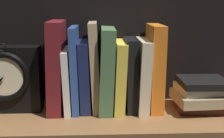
% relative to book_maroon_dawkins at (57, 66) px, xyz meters
% --- Properties ---
extents(ground_plane, '(0.89, 0.28, 0.03)m').
position_rel_book_maroon_dawkins_xyz_m(ground_plane, '(0.15, -0.05, -0.14)').
color(ground_plane, brown).
extents(back_panel, '(0.89, 0.01, 0.41)m').
position_rel_book_maroon_dawkins_xyz_m(back_panel, '(0.15, 0.09, 0.08)').
color(back_panel, black).
rests_on(back_panel, ground_plane).
extents(book_maroon_dawkins, '(0.04, 0.15, 0.25)m').
position_rel_book_maroon_dawkins_xyz_m(book_maroon_dawkins, '(0.00, 0.00, 0.00)').
color(book_maroon_dawkins, maroon).
rests_on(book_maroon_dawkins, ground_plane).
extents(book_white_catcher, '(0.02, 0.15, 0.18)m').
position_rel_book_maroon_dawkins_xyz_m(book_white_catcher, '(0.03, 0.00, -0.04)').
color(book_white_catcher, silver).
rests_on(book_white_catcher, ground_plane).
extents(book_blue_modern, '(0.02, 0.14, 0.24)m').
position_rel_book_maroon_dawkins_xyz_m(book_blue_modern, '(0.05, 0.00, -0.01)').
color(book_blue_modern, '#2D4C8E').
rests_on(book_blue_modern, ground_plane).
extents(book_navy_bierce, '(0.03, 0.13, 0.20)m').
position_rel_book_maroon_dawkins_xyz_m(book_navy_bierce, '(0.08, 0.00, -0.03)').
color(book_navy_bierce, '#192147').
rests_on(book_navy_bierce, ground_plane).
extents(book_tan_shortstories, '(0.03, 0.13, 0.25)m').
position_rel_book_maroon_dawkins_xyz_m(book_tan_shortstories, '(0.11, 0.00, -0.00)').
color(book_tan_shortstories, tan).
rests_on(book_tan_shortstories, ground_plane).
extents(book_green_romantic, '(0.05, 0.16, 0.23)m').
position_rel_book_maroon_dawkins_xyz_m(book_green_romantic, '(0.14, -0.00, -0.01)').
color(book_green_romantic, '#476B44').
rests_on(book_green_romantic, ground_plane).
extents(book_yellow_seinlanguage, '(0.04, 0.15, 0.20)m').
position_rel_book_maroon_dawkins_xyz_m(book_yellow_seinlanguage, '(0.18, 0.00, -0.03)').
color(book_yellow_seinlanguage, gold).
rests_on(book_yellow_seinlanguage, ground_plane).
extents(book_black_skeptic, '(0.03, 0.13, 0.20)m').
position_rel_book_maroon_dawkins_xyz_m(book_black_skeptic, '(0.21, 0.00, -0.02)').
color(book_black_skeptic, black).
rests_on(book_black_skeptic, ground_plane).
extents(book_cream_twain, '(0.04, 0.16, 0.20)m').
position_rel_book_maroon_dawkins_xyz_m(book_cream_twain, '(0.24, 0.00, -0.03)').
color(book_cream_twain, beige).
rests_on(book_cream_twain, ground_plane).
extents(book_orange_pandolfini, '(0.04, 0.14, 0.24)m').
position_rel_book_maroon_dawkins_xyz_m(book_orange_pandolfini, '(0.28, 0.00, -0.01)').
color(book_orange_pandolfini, orange).
rests_on(book_orange_pandolfini, ground_plane).
extents(framed_clock, '(0.18, 0.07, 0.20)m').
position_rel_book_maroon_dawkins_xyz_m(framed_clock, '(-0.14, -0.01, -0.03)').
color(framed_clock, black).
rests_on(framed_clock, ground_plane).
extents(book_stack_side, '(0.19, 0.14, 0.09)m').
position_rel_book_maroon_dawkins_xyz_m(book_stack_side, '(0.42, -0.03, -0.08)').
color(book_stack_side, '#471E19').
rests_on(book_stack_side, ground_plane).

